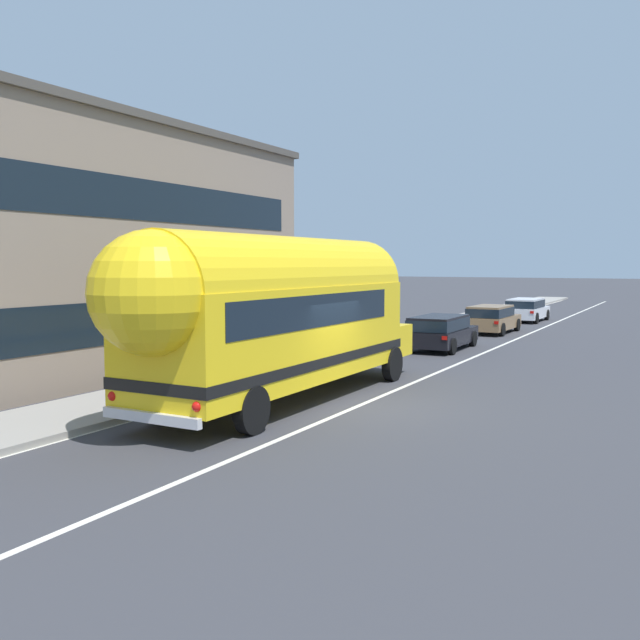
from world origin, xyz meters
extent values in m
plane|color=#38383D|center=(0.00, 0.00, 0.00)|extent=(300.00, 300.00, 0.00)
cube|color=silver|center=(0.00, 12.00, 0.00)|extent=(0.14, 80.00, 0.01)
cube|color=silver|center=(-3.70, 12.00, 0.00)|extent=(0.12, 80.00, 0.01)
cube|color=gray|center=(-5.08, 10.00, 0.07)|extent=(2.75, 90.00, 0.15)
cube|color=black|center=(-7.20, -1.52, 1.80)|extent=(0.08, 19.24, 1.20)
cube|color=black|center=(-7.20, -1.52, 5.30)|extent=(0.08, 19.24, 1.20)
cube|color=yellow|center=(-1.86, -0.47, 1.75)|extent=(2.54, 9.29, 2.30)
cylinder|color=yellow|center=(-1.86, -0.47, 2.90)|extent=(2.49, 9.19, 2.45)
sphere|color=yellow|center=(-1.88, -5.06, 2.90)|extent=(2.40, 2.40, 2.40)
cube|color=yellow|center=(-1.83, 4.82, 1.07)|extent=(2.27, 1.31, 0.95)
cube|color=black|center=(-1.86, -0.47, 1.10)|extent=(2.58, 9.33, 0.24)
cube|color=black|center=(-1.86, -0.77, 2.35)|extent=(2.56, 7.49, 0.76)
cube|color=black|center=(-1.88, -5.07, 2.40)|extent=(2.00, 0.09, 0.84)
cube|color=black|center=(-1.88, -5.08, 1.15)|extent=(0.80, 0.06, 0.90)
cube|color=silver|center=(-1.88, -5.17, 0.55)|extent=(2.34, 0.15, 0.20)
sphere|color=red|center=(-2.93, -5.09, 0.85)|extent=(0.20, 0.20, 0.20)
sphere|color=red|center=(-0.83, -5.10, 0.85)|extent=(0.20, 0.20, 0.20)
cube|color=black|center=(-1.83, 4.22, 2.40)|extent=(2.14, 0.11, 0.96)
cube|color=silver|center=(-1.83, 5.51, 0.95)|extent=(0.90, 0.10, 0.56)
cylinder|color=black|center=(-3.01, 3.77, 0.50)|extent=(0.26, 1.00, 1.00)
cylinder|color=black|center=(-0.67, 3.76, 0.50)|extent=(0.26, 1.00, 1.00)
cylinder|color=black|center=(-3.04, -3.51, 0.50)|extent=(0.26, 1.00, 1.00)
cylinder|color=black|center=(-0.70, -3.52, 0.50)|extent=(0.26, 1.00, 1.00)
cube|color=black|center=(-1.81, 11.71, 0.52)|extent=(1.88, 4.43, 0.60)
cube|color=black|center=(-1.80, 11.23, 1.09)|extent=(1.65, 3.18, 0.55)
cube|color=black|center=(-1.80, 11.23, 1.06)|extent=(1.72, 3.22, 0.43)
cube|color=red|center=(-2.54, 9.48, 0.70)|extent=(0.20, 0.04, 0.14)
cube|color=red|center=(-0.99, 9.51, 0.70)|extent=(0.20, 0.04, 0.14)
cylinder|color=black|center=(-2.69, 13.19, 0.32)|extent=(0.21, 0.64, 0.64)
cylinder|color=black|center=(-0.98, 13.22, 0.32)|extent=(0.21, 0.64, 0.64)
cylinder|color=black|center=(-2.63, 10.19, 0.32)|extent=(0.21, 0.64, 0.64)
cylinder|color=black|center=(-0.92, 10.23, 0.32)|extent=(0.21, 0.64, 0.64)
cube|color=olive|center=(-1.71, 19.19, 0.52)|extent=(1.84, 4.36, 0.60)
cube|color=olive|center=(-1.71, 18.72, 1.09)|extent=(1.62, 2.91, 0.55)
cube|color=black|center=(-1.71, 18.72, 1.06)|extent=(1.68, 2.95, 0.43)
cube|color=red|center=(-2.51, 17.03, 0.70)|extent=(0.20, 0.04, 0.14)
cube|color=red|center=(-0.98, 17.00, 0.70)|extent=(0.20, 0.04, 0.14)
cylinder|color=black|center=(-2.53, 20.67, 0.32)|extent=(0.21, 0.64, 0.64)
cylinder|color=black|center=(-0.84, 20.64, 0.32)|extent=(0.21, 0.64, 0.64)
cylinder|color=black|center=(-2.58, 17.74, 0.32)|extent=(0.21, 0.64, 0.64)
cylinder|color=black|center=(-0.89, 17.71, 0.32)|extent=(0.21, 0.64, 0.64)
cube|color=white|center=(-1.66, 26.90, 0.52)|extent=(1.83, 4.45, 0.60)
cube|color=white|center=(-1.67, 26.43, 1.09)|extent=(1.61, 2.99, 0.55)
cube|color=black|center=(-1.67, 26.43, 1.06)|extent=(1.67, 3.04, 0.43)
cube|color=red|center=(-2.46, 24.69, 0.70)|extent=(0.20, 0.04, 0.14)
cube|color=red|center=(-0.93, 24.67, 0.70)|extent=(0.20, 0.04, 0.14)
cylinder|color=black|center=(-2.48, 28.42, 0.32)|extent=(0.21, 0.64, 0.64)
cylinder|color=black|center=(-0.79, 28.40, 0.32)|extent=(0.21, 0.64, 0.64)
cylinder|color=black|center=(-2.53, 25.40, 0.32)|extent=(0.21, 0.64, 0.64)
cylinder|color=black|center=(-0.84, 25.38, 0.32)|extent=(0.21, 0.64, 0.64)
camera|label=1|loc=(7.09, -14.96, 3.47)|focal=38.86mm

